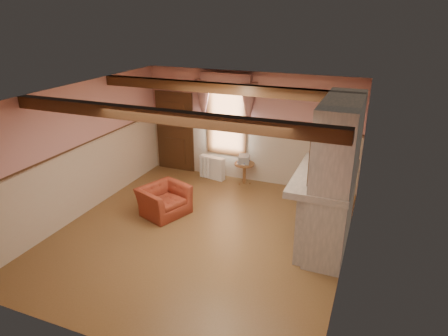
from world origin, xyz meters
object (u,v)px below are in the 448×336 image
at_px(mantel_clock, 332,155).
at_px(oil_lamp, 331,155).
at_px(armchair, 164,200).
at_px(side_table, 244,173).
at_px(radiator, 212,168).
at_px(bowl, 327,169).

relative_size(mantel_clock, oil_lamp, 0.86).
bearing_deg(oil_lamp, armchair, -166.75).
height_order(side_table, radiator, radiator).
distance_m(armchair, mantel_clock, 3.66).
distance_m(side_table, mantel_clock, 2.88).
xyz_separation_m(bowl, mantel_clock, (0.00, 0.66, 0.05)).
bearing_deg(mantel_clock, radiator, 157.63).
bearing_deg(armchair, bowl, -65.09).
bearing_deg(mantel_clock, armchair, -164.87).
xyz_separation_m(side_table, mantel_clock, (2.25, -1.30, 1.25)).
height_order(armchair, radiator, armchair).
height_order(radiator, oil_lamp, oil_lamp).
distance_m(side_table, bowl, 3.21).
bearing_deg(radiator, oil_lamp, -13.66).
bearing_deg(side_table, oil_lamp, -32.08).
height_order(armchair, mantel_clock, mantel_clock).
bearing_deg(radiator, mantel_clock, -11.87).
xyz_separation_m(armchair, bowl, (3.33, 0.24, 1.15)).
relative_size(armchair, side_table, 1.77).
height_order(radiator, mantel_clock, mantel_clock).
distance_m(mantel_clock, oil_lamp, 0.12).
bearing_deg(bowl, mantel_clock, 90.00).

